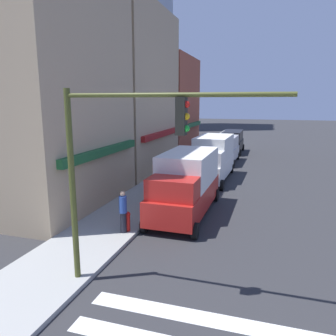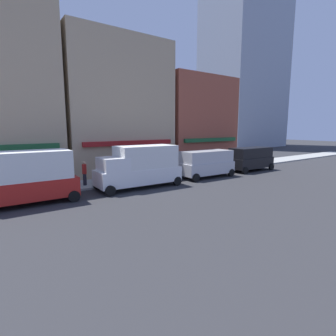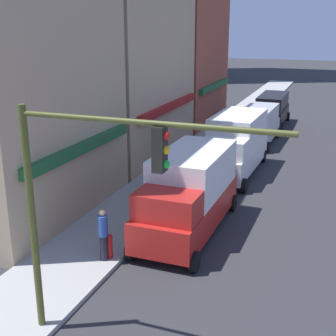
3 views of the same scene
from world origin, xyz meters
TOP-DOWN VIEW (x-y plane):
  - storefront_row at (19.69, 11.50)m, footprint 28.24×5.30m
  - traffic_signal at (4.67, 4.88)m, footprint 0.32×6.06m
  - box_truck_red at (11.62, 4.70)m, footprint 6.22×2.42m
  - box_truck_white at (19.29, 4.70)m, footprint 6.26×2.42m
  - van_silver at (25.98, 4.70)m, footprint 5.05×2.22m
  - van_black at (32.12, 4.70)m, footprint 5.01×2.22m
  - pedestrian_orange_vest at (14.92, 7.45)m, footprint 0.32×0.32m
  - pedestrian_red_jacket at (16.00, 7.06)m, footprint 0.32×0.32m
  - pedestrian_blue_shirt at (8.28, 6.51)m, footprint 0.32×0.32m
  - fire_hydrant at (8.47, 6.40)m, footprint 0.24×0.24m

SIDE VIEW (x-z plane):
  - fire_hydrant at x=8.47m, z-range 0.19..1.03m
  - pedestrian_orange_vest at x=14.92m, z-range 0.19..1.96m
  - pedestrian_red_jacket at x=16.00m, z-range 0.19..1.96m
  - pedestrian_blue_shirt at x=8.28m, z-range 0.19..1.96m
  - van_silver at x=25.98m, z-range 0.12..2.46m
  - van_black at x=32.12m, z-range 0.12..2.46m
  - box_truck_red at x=11.62m, z-range 0.07..3.11m
  - box_truck_white at x=19.29m, z-range 0.07..3.11m
  - traffic_signal at x=4.67m, z-range 1.18..7.02m
  - storefront_row at x=19.69m, z-range -1.19..14.00m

